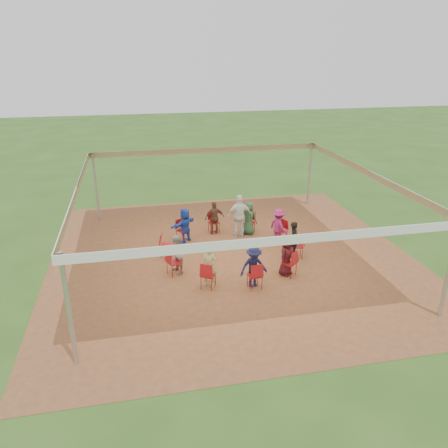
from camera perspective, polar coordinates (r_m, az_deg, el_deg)
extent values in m
plane|color=#2E561A|center=(16.18, 0.99, -4.26)|extent=(80.00, 80.00, 0.00)
plane|color=brown|center=(16.18, 0.99, -4.25)|extent=(13.00, 13.00, 0.00)
cylinder|color=#B2B2B7|center=(10.88, -19.58, -10.63)|extent=(0.12, 0.12, 3.00)
cylinder|color=#B2B2B7|center=(20.04, -16.42, 4.64)|extent=(0.12, 0.12, 3.00)
cylinder|color=#B2B2B7|center=(21.61, 11.11, 6.34)|extent=(0.12, 0.12, 3.00)
plane|color=white|center=(15.11, 1.06, 6.01)|extent=(10.30, 10.30, 0.00)
cube|color=white|center=(10.48, 7.35, -2.18)|extent=(10.30, 0.03, 0.24)
cube|color=white|center=(20.04, -2.27, 9.60)|extent=(10.30, 0.03, 0.24)
cube|color=white|center=(14.90, -18.69, 4.15)|extent=(0.03, 10.30, 0.24)
cube|color=white|center=(17.01, 18.33, 6.29)|extent=(0.03, 10.30, 0.24)
imported|color=black|center=(16.05, 9.15, -2.03)|extent=(0.44, 0.57, 1.39)
imported|color=#8D1F61|center=(17.22, 7.14, -0.23)|extent=(0.76, 1.00, 1.39)
imported|color=#295331|center=(17.90, 3.26, 0.78)|extent=(0.78, 0.67, 1.39)
imported|color=brown|center=(17.90, -1.24, 0.81)|extent=(0.85, 0.49, 1.39)
imported|color=#2246B6|center=(17.21, -5.13, -0.15)|extent=(1.29, 1.21, 1.39)
imported|color=#A29B90|center=(14.78, -6.17, -4.02)|extent=(0.62, 0.77, 1.39)
imported|color=tan|center=(13.95, -1.91, -5.56)|extent=(0.60, 0.54, 1.39)
imported|color=#181940|center=(13.95, 3.89, -5.59)|extent=(0.93, 0.52, 1.39)
imported|color=#451116|center=(14.79, 8.16, -4.11)|extent=(0.76, 0.73, 1.39)
imported|color=silver|center=(17.54, 2.06, 1.04)|extent=(1.06, 0.56, 1.78)
torus|color=black|center=(17.07, 1.04, -2.73)|extent=(0.42, 0.42, 0.03)
torus|color=black|center=(17.05, 1.20, -2.77)|extent=(0.34, 0.34, 0.03)
cube|color=#B7B7BC|center=(16.06, 8.35, -2.37)|extent=(0.31, 0.39, 0.02)
cube|color=#B7B7BC|center=(16.03, 8.79, -1.99)|extent=(0.15, 0.35, 0.22)
cube|color=#CCE0FF|center=(16.03, 8.76, -1.99)|extent=(0.12, 0.30, 0.19)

